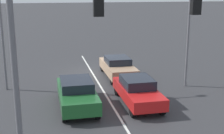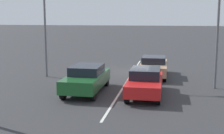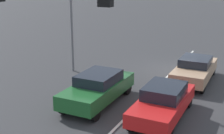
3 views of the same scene
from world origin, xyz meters
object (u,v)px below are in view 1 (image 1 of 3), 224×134
object	(u,v)px
car_red_leftlane_front	(138,90)
traffic_signal_gantry	(90,31)
street_lamp_left_shoulder	(188,3)
street_lamp_right_shoulder	(3,5)
car_darkgreen_midlane_front	(77,93)
car_tan_leftlane_second	(118,67)

from	to	relation	value
car_red_leftlane_front	traffic_signal_gantry	world-z (taller)	traffic_signal_gantry
street_lamp_left_shoulder	street_lamp_right_shoulder	bearing A→B (deg)	-9.06
traffic_signal_gantry	street_lamp_right_shoulder	xyz separation A→B (m)	(3.67, -9.90, 0.35)
car_red_leftlane_front	car_darkgreen_midlane_front	distance (m)	3.32
traffic_signal_gantry	street_lamp_left_shoulder	xyz separation A→B (m)	(-7.26, -8.15, 0.47)
street_lamp_right_shoulder	car_darkgreen_midlane_front	bearing A→B (deg)	133.75
car_darkgreen_midlane_front	street_lamp_right_shoulder	bearing A→B (deg)	-46.25
car_red_leftlane_front	car_darkgreen_midlane_front	bearing A→B (deg)	-3.38
car_darkgreen_midlane_front	street_lamp_right_shoulder	size ratio (longest dim) A/B	0.51
street_lamp_left_shoulder	car_red_leftlane_front	bearing A→B (deg)	32.19
car_darkgreen_midlane_front	street_lamp_right_shoulder	distance (m)	7.04
car_red_leftlane_front	street_lamp_right_shoulder	bearing A→B (deg)	-30.32
car_tan_leftlane_second	traffic_signal_gantry	bearing A→B (deg)	72.10
car_red_leftlane_front	traffic_signal_gantry	bearing A→B (deg)	59.15
traffic_signal_gantry	street_lamp_left_shoulder	distance (m)	10.93
car_red_leftlane_front	street_lamp_left_shoulder	size ratio (longest dim) A/B	0.48
car_darkgreen_midlane_front	traffic_signal_gantry	world-z (taller)	traffic_signal_gantry
car_red_leftlane_front	street_lamp_right_shoulder	distance (m)	9.36
car_red_leftlane_front	street_lamp_left_shoulder	bearing A→B (deg)	-147.81
car_red_leftlane_front	street_lamp_left_shoulder	distance (m)	6.43
traffic_signal_gantry	street_lamp_right_shoulder	distance (m)	10.56
car_red_leftlane_front	street_lamp_left_shoulder	world-z (taller)	street_lamp_left_shoulder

